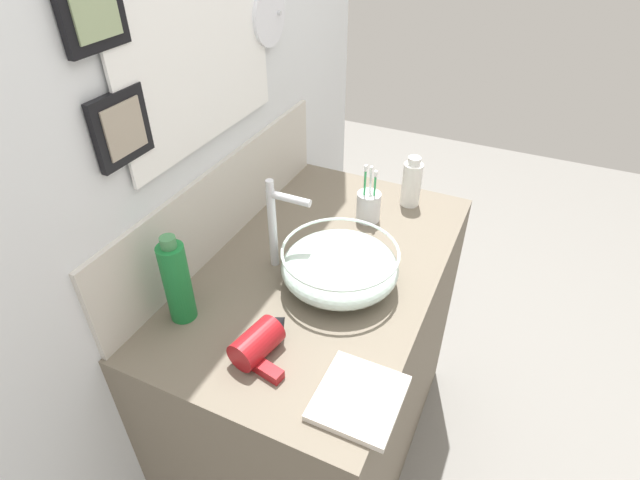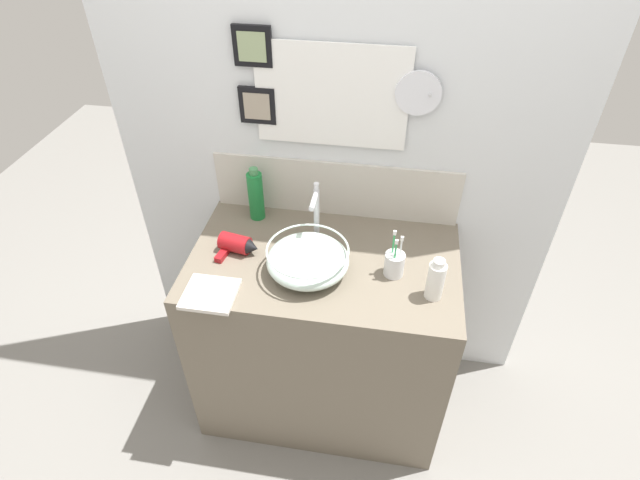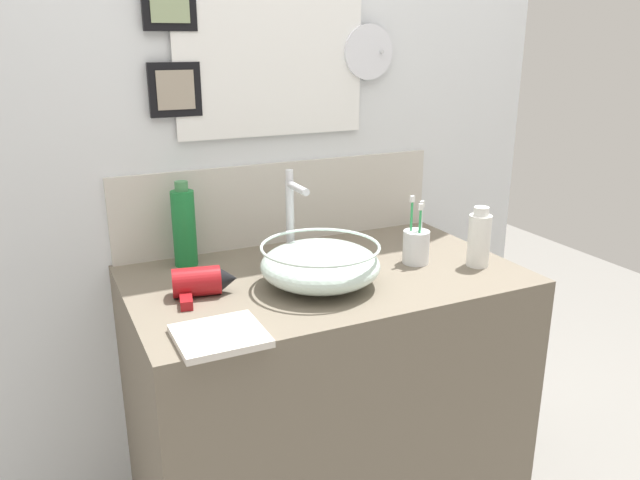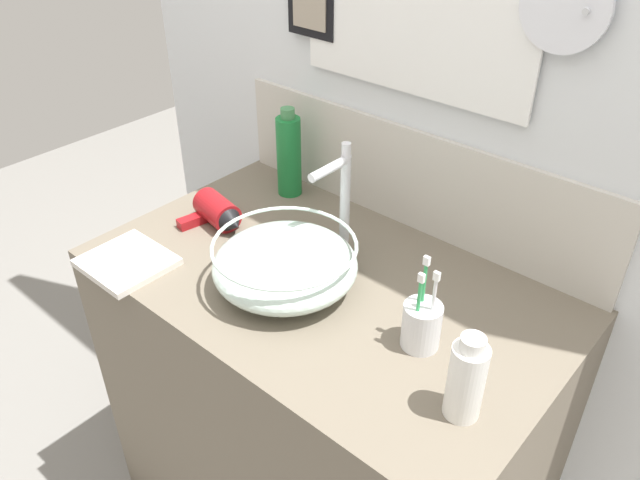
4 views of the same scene
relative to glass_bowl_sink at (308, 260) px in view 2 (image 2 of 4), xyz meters
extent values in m
plane|color=gray|center=(0.05, 0.08, -0.98)|extent=(6.00, 6.00, 0.00)
cube|color=#6B6051|center=(0.05, 0.08, -0.52)|extent=(1.07, 0.65, 0.92)
cube|color=silver|center=(0.05, 0.43, 0.29)|extent=(1.88, 0.06, 2.54)
cube|color=beige|center=(0.05, 0.39, 0.07)|extent=(1.05, 0.02, 0.26)
cube|color=white|center=(0.03, 0.39, 0.49)|extent=(0.53, 0.01, 0.34)
cube|color=white|center=(0.03, 0.39, 0.49)|extent=(0.59, 0.01, 0.40)
cylinder|color=silver|center=(0.35, 0.38, 0.52)|extent=(0.17, 0.01, 0.17)
cylinder|color=silver|center=(0.39, 0.39, 0.52)|extent=(0.01, 0.06, 0.01)
cube|color=black|center=(-0.26, 0.39, 0.66)|extent=(0.14, 0.02, 0.15)
cube|color=gray|center=(-0.26, 0.38, 0.66)|extent=(0.10, 0.01, 0.11)
cube|color=black|center=(-0.26, 0.39, 0.43)|extent=(0.14, 0.02, 0.15)
cube|color=gray|center=(-0.26, 0.38, 0.43)|extent=(0.10, 0.01, 0.11)
ellipsoid|color=silver|center=(0.00, 0.00, 0.00)|extent=(0.32, 0.32, 0.11)
torus|color=silver|center=(0.00, 0.00, 0.05)|extent=(0.31, 0.31, 0.01)
torus|color=#B2B7BC|center=(0.00, 0.00, -0.06)|extent=(0.12, 0.12, 0.01)
cylinder|color=silver|center=(0.00, 0.20, 0.06)|extent=(0.02, 0.02, 0.24)
cylinder|color=silver|center=(0.00, 0.14, 0.17)|extent=(0.02, 0.12, 0.02)
cylinder|color=silver|center=(0.00, 0.20, 0.20)|extent=(0.02, 0.02, 0.03)
cylinder|color=maroon|center=(-0.31, 0.07, -0.02)|extent=(0.13, 0.10, 0.07)
cone|color=black|center=(-0.23, 0.06, -0.02)|extent=(0.06, 0.07, 0.06)
cube|color=maroon|center=(-0.35, 0.03, -0.05)|extent=(0.05, 0.09, 0.02)
cylinder|color=silver|center=(0.33, 0.04, -0.01)|extent=(0.08, 0.08, 0.10)
cylinder|color=white|center=(0.34, 0.04, 0.03)|extent=(0.01, 0.01, 0.16)
cube|color=white|center=(0.34, 0.04, 0.11)|extent=(0.01, 0.01, 0.02)
cylinder|color=green|center=(0.31, 0.05, 0.03)|extent=(0.01, 0.01, 0.18)
cube|color=white|center=(0.31, 0.05, 0.13)|extent=(0.01, 0.01, 0.02)
cylinder|color=green|center=(0.32, 0.02, 0.02)|extent=(0.01, 0.01, 0.16)
cube|color=white|center=(0.32, 0.02, 0.11)|extent=(0.01, 0.01, 0.02)
cylinder|color=white|center=(0.47, -0.06, 0.02)|extent=(0.06, 0.06, 0.15)
cylinder|color=silver|center=(0.47, -0.06, 0.10)|extent=(0.04, 0.04, 0.02)
cylinder|color=#197233|center=(-0.28, 0.31, 0.05)|extent=(0.07, 0.07, 0.22)
cylinder|color=#3F7F4C|center=(-0.28, 0.31, 0.17)|extent=(0.04, 0.04, 0.03)
cube|color=silver|center=(-0.33, -0.19, -0.05)|extent=(0.19, 0.18, 0.02)
camera|label=1|loc=(-0.96, -0.39, 0.85)|focal=28.00mm
camera|label=2|loc=(0.27, -1.38, 1.27)|focal=28.00mm
camera|label=3|loc=(-0.66, -1.39, 0.57)|focal=35.00mm
camera|label=4|loc=(0.77, -0.77, 0.80)|focal=35.00mm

